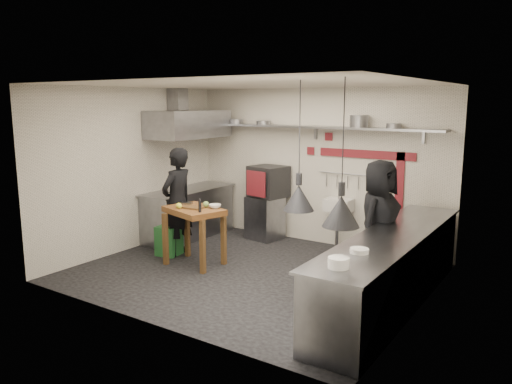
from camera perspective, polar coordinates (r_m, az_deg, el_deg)
The scene contains 47 objects.
floor at distance 7.66m, azimuth -0.58°, elevation -9.22°, with size 5.00×5.00×0.00m, color black.
ceiling at distance 7.22m, azimuth -0.62°, elevation 12.21°, with size 5.00×5.00×0.00m, color beige.
wall_back at distance 9.11m, azimuth 6.85°, elevation 2.91°, with size 5.00×0.04×2.80m, color silver.
wall_front at distance 5.72m, azimuth -12.50°, elevation -1.62°, with size 5.00×0.04×2.80m, color silver.
wall_left at distance 8.94m, azimuth -13.99°, elevation 2.54°, with size 0.04×4.20×2.80m, color silver.
wall_right at distance 6.28m, azimuth 18.64°, elevation -0.88°, with size 0.04×4.20×2.80m, color silver.
red_band_horiz at distance 8.67m, azimuth 12.45°, elevation 4.24°, with size 1.70×0.02×0.14m, color maroon.
red_band_vert at distance 8.54m, azimuth 16.08°, elevation 0.73°, with size 0.14×0.02×1.10m, color maroon.
red_tile_a at distance 8.93m, azimuth 8.31°, elevation 6.28°, with size 0.14×0.02×0.14m, color maroon.
red_tile_b at distance 9.10m, azimuth 6.27°, elevation 4.69°, with size 0.14×0.02×0.14m, color maroon.
back_shelf at distance 8.88m, azimuth 6.42°, elevation 7.40°, with size 4.60×0.34×0.04m, color slate.
shelf_bracket_left at distance 10.02m, azimuth -2.96°, elevation 7.20°, with size 0.04×0.06×0.24m, color slate.
shelf_bracket_mid at distance 9.02m, azimuth 6.85°, elevation 6.80°, with size 0.04×0.06×0.24m, color slate.
shelf_bracket_right at distance 8.34m, azimuth 18.64°, elevation 6.06°, with size 0.04×0.06×0.24m, color slate.
pan_far_left at distance 9.74m, azimuth -2.25°, elevation 8.08°, with size 0.26×0.26×0.09m, color slate.
pan_mid_left at distance 9.39m, azimuth 0.85°, elevation 7.95°, with size 0.27×0.27×0.07m, color slate.
stock_pot at distance 8.52m, azimuth 11.69°, elevation 7.94°, with size 0.30×0.30×0.20m, color slate.
pan_right at distance 8.32m, azimuth 15.47°, elevation 7.32°, with size 0.23×0.23×0.08m, color slate.
oven_stand at distance 9.41m, azimuth 1.01°, elevation -2.98°, with size 0.59×0.53×0.80m, color slate.
combi_oven at distance 9.31m, azimuth 1.43°, elevation 1.21°, with size 0.62×0.58×0.58m, color black.
oven_door at distance 9.05m, azimuth -0.02°, elevation 0.95°, with size 0.45×0.03×0.46m, color maroon.
oven_glass at distance 9.04m, azimuth 0.20°, elevation 0.94°, with size 0.32×0.01×0.34m, color black.
hand_sink at distance 8.82m, azimuth 9.43°, elevation -1.49°, with size 0.46×0.34×0.22m, color silver.
sink_tap at distance 8.78m, azimuth 9.46°, elevation -0.34°, with size 0.03×0.03×0.14m, color slate.
sink_drain at distance 8.88m, azimuth 9.24°, elevation -4.31°, with size 0.06×0.06×0.66m, color slate.
utensil_rail at distance 8.85m, azimuth 9.90°, elevation 2.09°, with size 0.02×0.02×0.90m, color slate.
counter_right at distance 6.61m, azimuth 15.21°, elevation -8.67°, with size 0.70×3.80×0.90m, color slate.
counter_right_top at distance 6.48m, azimuth 15.40°, elevation -4.78°, with size 0.76×3.90×0.03m, color slate.
plate_stack at distance 5.06m, azimuth 9.42°, elevation -7.98°, with size 0.21×0.21×0.11m, color silver.
small_bowl_right at distance 5.59m, azimuth 11.72°, elevation -6.59°, with size 0.21×0.21×0.05m, color silver.
counter_left at distance 9.60m, azimuth -7.71°, elevation -2.49°, with size 0.70×1.90×0.90m, color slate.
counter_left_top at distance 9.51m, azimuth -7.77°, elevation 0.25°, with size 0.76×2.00×0.03m, color slate.
extractor_hood at distance 9.35m, azimuth -7.73°, elevation 7.69°, with size 0.78×1.60×0.50m, color slate.
hood_duct at distance 9.50m, azimuth -8.94°, elevation 10.12°, with size 0.28×0.28×0.50m, color slate.
green_bin at distance 8.59m, azimuth -9.92°, elevation -5.46°, with size 0.35×0.35×0.50m, color #21622B.
prep_table at distance 7.97m, azimuth -7.05°, elevation -5.05°, with size 0.92×0.64×0.92m, color brown, non-canonical shape.
cutting_board at distance 7.83m, azimuth -7.18°, elevation -1.77°, with size 0.30×0.21×0.03m, color #54381C.
pepper_mill at distance 7.53m, azimuth -6.44°, elevation -1.56°, with size 0.04×0.04×0.20m, color black.
lemon_a at distance 7.88m, azimuth -8.82°, elevation -1.54°, with size 0.09×0.09×0.09m, color yellow.
lemon_b at distance 7.84m, azimuth -8.71°, elevation -1.61°, with size 0.07×0.07×0.07m, color yellow.
veg_ball at distance 7.87m, azimuth -5.75°, elevation -1.40°, with size 0.09×0.09×0.09m, color olive.
steel_tray at distance 8.15m, azimuth -7.95°, elevation -1.30°, with size 0.18×0.12×0.03m, color slate.
bowl at distance 7.81m, azimuth -4.71°, elevation -1.63°, with size 0.19×0.19×0.06m, color silver.
heat_lamp_near at distance 5.81m, azimuth 4.99°, elevation 5.18°, with size 0.37×0.37×1.51m, color black, non-canonical shape.
heat_lamp_far at distance 5.12m, azimuth 9.89°, elevation 4.35°, with size 0.39×0.39×1.52m, color black, non-canonical shape.
chef_left at distance 8.42m, azimuth -8.98°, elevation -1.14°, with size 0.66×0.43×1.82m, color black.
chef_right at distance 7.20m, azimuth 13.84°, elevation -3.43°, with size 0.87×0.56×1.78m, color black.
Camera 1 is at (4.06, -5.97, 2.56)m, focal length 35.00 mm.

